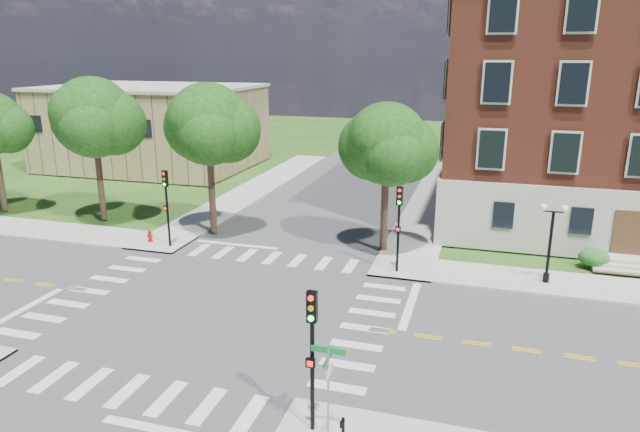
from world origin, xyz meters
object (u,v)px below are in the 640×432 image
(traffic_signal_nw, at_px, (166,199))
(twin_lamp_west, at_px, (551,239))
(traffic_signal_se, at_px, (312,344))
(street_sign_pole, at_px, (329,374))
(fire_hydrant, at_px, (150,236))
(traffic_signal_ne, at_px, (399,218))

(traffic_signal_nw, relative_size, twin_lamp_west, 1.13)
(traffic_signal_se, distance_m, twin_lamp_west, 17.22)
(traffic_signal_se, bearing_deg, street_sign_pole, -13.93)
(traffic_signal_se, relative_size, street_sign_pole, 1.55)
(traffic_signal_se, relative_size, fire_hydrant, 6.40)
(traffic_signal_ne, distance_m, fire_hydrant, 16.17)
(traffic_signal_nw, bearing_deg, street_sign_pole, -45.57)
(traffic_signal_ne, bearing_deg, traffic_signal_nw, 179.17)
(traffic_signal_se, distance_m, street_sign_pole, 1.06)
(twin_lamp_west, bearing_deg, traffic_signal_nw, -178.55)
(traffic_signal_ne, bearing_deg, street_sign_pole, -89.32)
(traffic_signal_se, xyz_separation_m, street_sign_pole, (0.57, -0.14, -0.88))
(traffic_signal_se, distance_m, traffic_signal_nw, 20.13)
(traffic_signal_se, xyz_separation_m, traffic_signal_nw, (-13.87, 14.59, 0.00))
(traffic_signal_se, bearing_deg, twin_lamp_west, 61.66)
(traffic_signal_se, distance_m, fire_hydrant, 21.75)
(fire_hydrant, bearing_deg, traffic_signal_nw, -13.61)
(traffic_signal_nw, relative_size, street_sign_pole, 1.55)
(traffic_signal_ne, relative_size, twin_lamp_west, 1.13)
(traffic_signal_nw, height_order, fire_hydrant, traffic_signal_nw)
(traffic_signal_ne, relative_size, fire_hydrant, 6.40)
(traffic_signal_se, height_order, fire_hydrant, traffic_signal_se)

